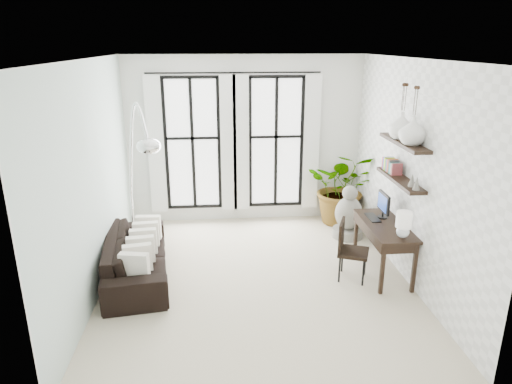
{
  "coord_description": "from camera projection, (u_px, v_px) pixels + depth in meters",
  "views": [
    {
      "loc": [
        -0.53,
        -6.13,
        3.41
      ],
      "look_at": [
        0.03,
        0.3,
        1.28
      ],
      "focal_mm": 32.0,
      "sensor_mm": 36.0,
      "label": 1
    }
  ],
  "objects": [
    {
      "name": "wall_right",
      "position": [
        411.0,
        173.0,
        6.59
      ],
      "size": [
        0.0,
        5.0,
        5.0
      ],
      "primitive_type": "plane",
      "rotation": [
        1.57,
        0.0,
        -1.57
      ],
      "color": "white",
      "rests_on": "floor"
    },
    {
      "name": "wall_back",
      "position": [
        245.0,
        141.0,
        8.78
      ],
      "size": [
        4.5,
        0.0,
        4.5
      ],
      "primitive_type": "plane",
      "rotation": [
        1.57,
        0.0,
        0.0
      ],
      "color": "white",
      "rests_on": "floor"
    },
    {
      "name": "vase_b",
      "position": [
        401.0,
        126.0,
        6.54
      ],
      "size": [
        0.37,
        0.37,
        0.38
      ],
      "primitive_type": "imported",
      "color": "white",
      "rests_on": "shelf_upper"
    },
    {
      "name": "windows",
      "position": [
        235.0,
        144.0,
        8.7
      ],
      "size": [
        3.26,
        0.13,
        2.65
      ],
      "color": "white",
      "rests_on": "wall_back"
    },
    {
      "name": "desk",
      "position": [
        385.0,
        229.0,
        6.82
      ],
      "size": [
        0.58,
        1.36,
        1.2
      ],
      "color": "black",
      "rests_on": "floor"
    },
    {
      "name": "ceiling",
      "position": [
        256.0,
        59.0,
        5.91
      ],
      "size": [
        5.0,
        5.0,
        0.0
      ],
      "primitive_type": "plane",
      "color": "white",
      "rests_on": "wall_back"
    },
    {
      "name": "desk_chair",
      "position": [
        348.0,
        246.0,
        6.78
      ],
      "size": [
        0.56,
        0.56,
        0.91
      ],
      "rotation": [
        0.0,
        0.0,
        -0.38
      ],
      "color": "black",
      "rests_on": "floor"
    },
    {
      "name": "wall_left",
      "position": [
        92.0,
        181.0,
        6.23
      ],
      "size": [
        0.0,
        5.0,
        5.0
      ],
      "primitive_type": "plane",
      "rotation": [
        1.57,
        0.0,
        1.57
      ],
      "color": "silver",
      "rests_on": "floor"
    },
    {
      "name": "sofa",
      "position": [
        136.0,
        256.0,
        6.9
      ],
      "size": [
        1.16,
        2.33,
        0.65
      ],
      "primitive_type": "imported",
      "rotation": [
        0.0,
        0.0,
        1.7
      ],
      "color": "black",
      "rests_on": "floor"
    },
    {
      "name": "vase_a",
      "position": [
        413.0,
        131.0,
        6.16
      ],
      "size": [
        0.37,
        0.37,
        0.38
      ],
      "primitive_type": "imported",
      "color": "white",
      "rests_on": "shelf_upper"
    },
    {
      "name": "throw_pillows",
      "position": [
        142.0,
        245.0,
        6.86
      ],
      "size": [
        0.4,
        1.52,
        0.4
      ],
      "color": "white",
      "rests_on": "sofa"
    },
    {
      "name": "buddha",
      "position": [
        348.0,
        216.0,
        8.26
      ],
      "size": [
        0.55,
        0.55,
        0.98
      ],
      "color": "gray",
      "rests_on": "floor"
    },
    {
      "name": "floor",
      "position": [
        256.0,
        278.0,
        6.91
      ],
      "size": [
        5.0,
        5.0,
        0.0
      ],
      "primitive_type": "plane",
      "color": "beige",
      "rests_on": "ground"
    },
    {
      "name": "arc_lamp",
      "position": [
        138.0,
        148.0,
        6.67
      ],
      "size": [
        0.77,
        0.84,
        2.6
      ],
      "color": "silver",
      "rests_on": "floor"
    },
    {
      "name": "wall_shelves",
      "position": [
        401.0,
        164.0,
        6.61
      ],
      "size": [
        0.25,
        1.3,
        0.6
      ],
      "color": "black",
      "rests_on": "wall_right"
    },
    {
      "name": "plant",
      "position": [
        343.0,
        187.0,
        8.83
      ],
      "size": [
        1.59,
        1.47,
        1.46
      ],
      "primitive_type": "imported",
      "rotation": [
        0.0,
        0.0,
        -0.29
      ],
      "color": "#2D7228",
      "rests_on": "floor"
    }
  ]
}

